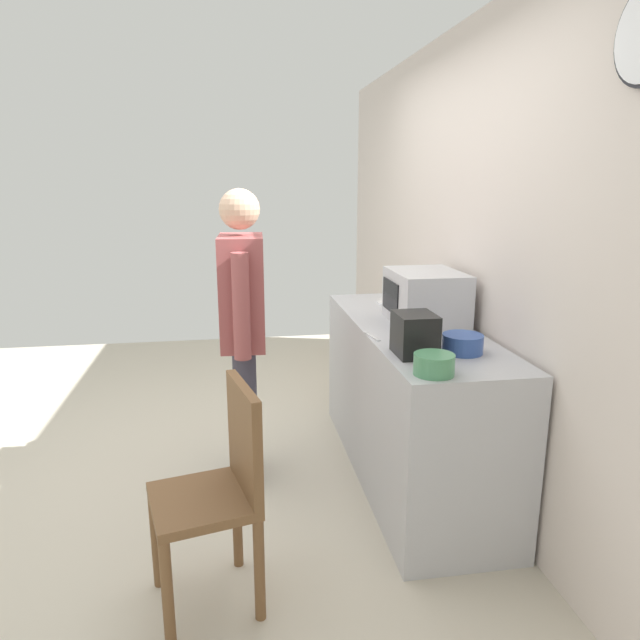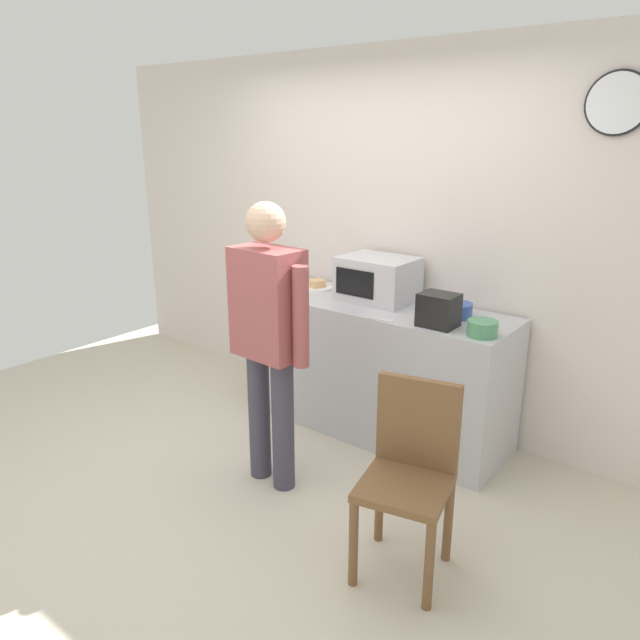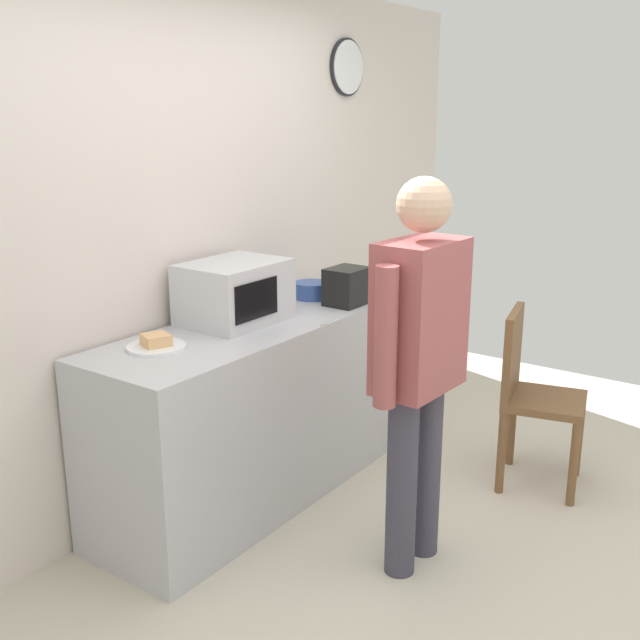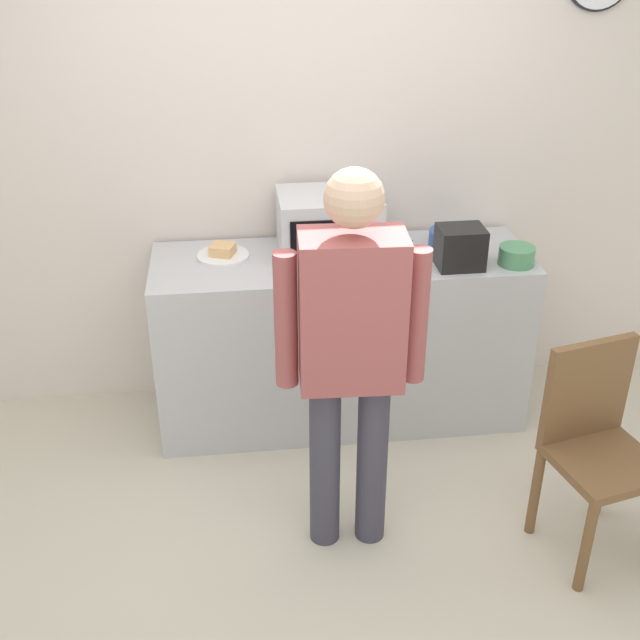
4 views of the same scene
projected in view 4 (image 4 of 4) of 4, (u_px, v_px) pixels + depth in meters
The scene contains 12 objects.
ground_plane at pixel (335, 582), 3.31m from camera, with size 6.00×6.00×0.00m, color beige.
back_wall at pixel (295, 161), 4.09m from camera, with size 5.40×0.13×2.60m.
kitchen_counter at pixel (341, 338), 4.18m from camera, with size 1.89×0.62×0.92m, color #B7B7BC.
microwave at pixel (329, 223), 3.96m from camera, with size 0.50×0.39×0.30m.
sandwich_plate at pixel (223, 253), 3.96m from camera, with size 0.26×0.26×0.07m.
salad_bowl at pixel (517, 256), 3.87m from camera, with size 0.17×0.17×0.09m, color #4C8E60.
cereal_bowl at pixel (448, 239), 4.06m from camera, with size 0.19×0.19×0.09m, color #33519E.
toaster at pixel (460, 247), 3.82m from camera, with size 0.22×0.18×0.20m, color black.
fork_utensil at pixel (399, 236), 4.19m from camera, with size 0.17×0.02×0.01m, color silver.
spoon_utensil at pixel (396, 280), 3.73m from camera, with size 0.17×0.02×0.01m, color silver.
person_standing at pixel (351, 344), 3.09m from camera, with size 0.59×0.26×1.69m.
wooden_chair at pixel (596, 441), 3.30m from camera, with size 0.48×0.48×0.94m.
Camera 4 is at (-0.35, -2.37, 2.53)m, focal length 44.81 mm.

